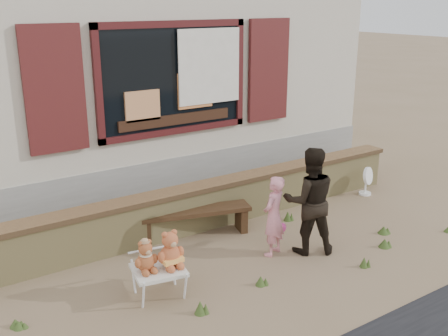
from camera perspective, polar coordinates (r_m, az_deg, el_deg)
ground at (r=7.06m, az=2.74°, el=-9.01°), size 80.00×80.00×0.00m
shopfront at (r=10.32m, az=-12.31°, el=10.84°), size 8.04×5.13×4.00m
brick_wall at (r=7.67m, az=-1.67°, el=-3.93°), size 7.10×0.36×0.67m
bench at (r=7.36m, az=-3.21°, el=-5.31°), size 1.61×0.76×0.41m
folding_chair at (r=5.98m, az=-7.14°, el=-11.04°), size 0.64×0.59×0.34m
teddy_bear_left at (r=5.84m, az=-8.56°, el=-9.39°), size 0.31×0.28×0.37m
teddy_bear_right at (r=5.89m, az=-5.91°, el=-8.66°), size 0.37×0.33×0.44m
child at (r=6.78m, az=5.42°, el=-5.23°), size 0.46×0.39×1.07m
adult at (r=6.85m, az=9.30°, el=-3.54°), size 0.87×0.81×1.43m
fan_right at (r=9.24m, az=15.19°, el=-1.35°), size 0.32×0.21×0.50m
grass_tufts at (r=6.90m, az=9.31°, el=-9.33°), size 6.09×1.83×0.15m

